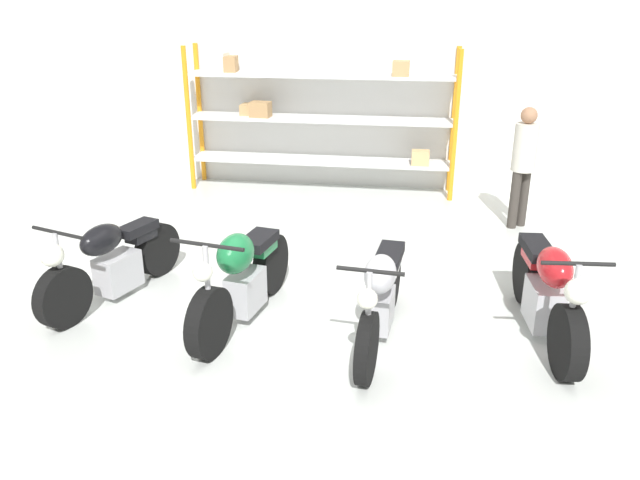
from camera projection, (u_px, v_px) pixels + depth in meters
ground_plane at (314, 318)px, 6.34m from camera, size 30.00×30.00×0.00m
back_wall at (362, 78)px, 10.13m from camera, size 30.00×0.08×3.60m
shelving_rack at (316, 114)px, 10.09m from camera, size 4.36×0.63×2.32m
motorcycle_black at (112, 262)px, 6.60m from camera, size 0.89×1.95×0.99m
motorcycle_green at (242, 278)px, 6.14m from camera, size 0.72×2.04×1.08m
motorcycle_silver at (381, 294)px, 5.80m from camera, size 0.55×2.06×1.02m
motorcycle_red at (547, 291)px, 5.87m from camera, size 0.59×2.08×1.05m
person_browsing at (524, 158)px, 8.50m from camera, size 0.45×0.45×1.68m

